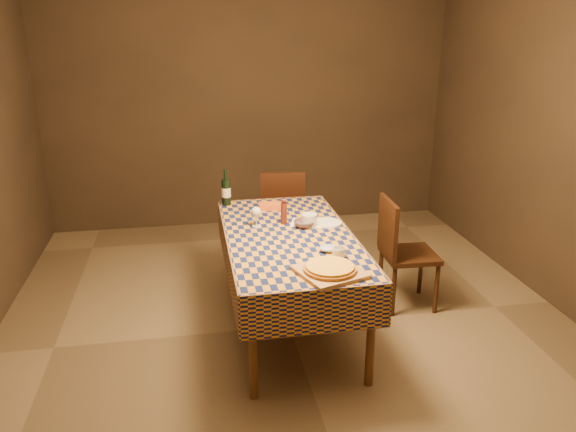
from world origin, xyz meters
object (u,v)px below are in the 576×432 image
at_px(chair_far, 282,210).
at_px(dining_table, 289,244).
at_px(white_plate, 327,223).
at_px(pizza, 330,268).
at_px(cutting_board, 330,272).
at_px(chair_right, 400,247).
at_px(bowl, 304,224).
at_px(wine_bottle, 226,192).

bearing_deg(chair_far, dining_table, -97.54).
xyz_separation_m(dining_table, white_plate, (0.33, 0.18, 0.08)).
bearing_deg(pizza, chair_far, 88.72).
bearing_deg(white_plate, pizza, -102.94).
bearing_deg(cutting_board, pizza, -90.00).
bearing_deg(pizza, chair_right, 47.36).
height_order(pizza, white_plate, pizza).
height_order(bowl, chair_far, chair_far).
bearing_deg(chair_far, cutting_board, -91.28).
relative_size(wine_bottle, white_plate, 1.36).
relative_size(dining_table, pizza, 4.81).
xyz_separation_m(bowl, chair_far, (0.03, 1.17, -0.27)).
relative_size(dining_table, cutting_board, 4.94).
distance_m(pizza, white_plate, 0.92).
xyz_separation_m(pizza, chair_right, (0.83, 0.90, -0.29)).
bearing_deg(bowl, white_plate, 12.44).
height_order(wine_bottle, white_plate, wine_bottle).
distance_m(wine_bottle, chair_far, 0.84).
xyz_separation_m(bowl, white_plate, (0.19, 0.04, -0.02)).
height_order(wine_bottle, chair_right, wine_bottle).
bearing_deg(chair_right, bowl, -176.78).
distance_m(cutting_board, bowl, 0.86).
bearing_deg(bowl, chair_far, 88.58).
xyz_separation_m(pizza, chair_far, (0.05, 2.02, -0.29)).
xyz_separation_m(cutting_board, white_plate, (0.21, 0.90, -0.01)).
distance_m(cutting_board, chair_right, 1.25).
height_order(bowl, chair_right, chair_right).
bearing_deg(chair_right, chair_far, 125.05).
height_order(pizza, chair_right, chair_right).
relative_size(cutting_board, chair_right, 0.40).
xyz_separation_m(cutting_board, wine_bottle, (-0.53, 1.52, 0.11)).
height_order(dining_table, cutting_board, cutting_board).
bearing_deg(bowl, chair_right, 3.22).
bearing_deg(wine_bottle, chair_right, -24.51).
distance_m(chair_far, chair_right, 1.37).
xyz_separation_m(bowl, wine_bottle, (-0.55, 0.67, 0.09)).
distance_m(cutting_board, white_plate, 0.92).
distance_m(pizza, chair_far, 2.04).
bearing_deg(cutting_board, white_plate, 77.06).
bearing_deg(wine_bottle, cutting_board, -70.81).
relative_size(pizza, chair_far, 0.41).
relative_size(cutting_board, wine_bottle, 1.19).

